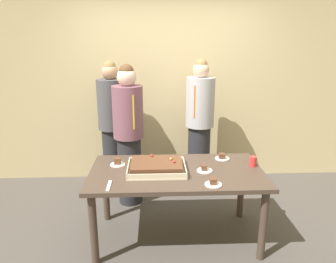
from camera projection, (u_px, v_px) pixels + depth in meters
ground_plane at (176, 236)px, 3.25m from camera, size 12.00×12.00×0.00m
interior_back_panel at (169, 74)px, 4.37m from camera, size 8.00×0.12×3.00m
party_table at (177, 179)px, 3.07m from camera, size 1.67×0.90×0.74m
sheet_cake at (157, 166)px, 3.03m from camera, size 0.55×0.44×0.12m
plated_slice_near_left at (204, 169)px, 3.03m from camera, size 0.15×0.15×0.06m
plated_slice_near_right at (118, 163)px, 3.17m from camera, size 0.15×0.15×0.07m
plated_slice_far_left at (213, 183)px, 2.73m from camera, size 0.15×0.15×0.06m
plated_slice_far_right at (222, 157)px, 3.33m from camera, size 0.15×0.15×0.06m
drink_cup_nearest at (253, 161)px, 3.14m from camera, size 0.07×0.07×0.10m
cake_server_utensil at (109, 186)px, 2.71m from camera, size 0.03×0.20×0.01m
person_serving_front at (129, 134)px, 3.72m from camera, size 0.36×0.36×1.70m
person_green_shirt_behind at (200, 125)px, 4.06m from camera, size 0.36×0.36×1.74m
person_striped_tie_right at (112, 126)px, 4.07m from camera, size 0.35×0.35×1.71m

